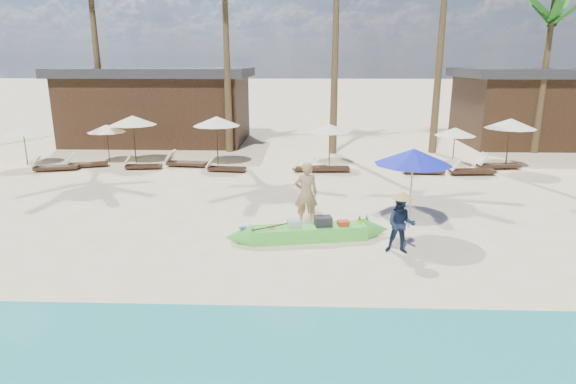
{
  "coord_description": "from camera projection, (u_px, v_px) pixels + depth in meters",
  "views": [
    {
      "loc": [
        0.69,
        -11.11,
        4.74
      ],
      "look_at": [
        0.22,
        2.0,
        1.14
      ],
      "focal_mm": 30.0,
      "sensor_mm": 36.0,
      "label": 1
    }
  ],
  "objects": [
    {
      "name": "lounger_4_right",
      "position": [
        184.0,
        162.0,
        22.1
      ],
      "size": [
        1.99,
        0.8,
        0.66
      ],
      "rotation": [
        0.0,
        0.0,
        -0.11
      ],
      "color": "#3B2618",
      "rests_on": "ground"
    },
    {
      "name": "resort_parasol_8",
      "position": [
        511.0,
        124.0,
        21.15
      ],
      "size": [
        2.2,
        2.2,
        2.27
      ],
      "color": "#3B2618",
      "rests_on": "ground"
    },
    {
      "name": "blue_umbrella",
      "position": [
        413.0,
        157.0,
        13.5
      ],
      "size": [
        2.18,
        2.18,
        2.35
      ],
      "color": "#99999E",
      "rests_on": "ground"
    },
    {
      "name": "lounger_6_left",
      "position": [
        308.0,
        167.0,
        21.22
      ],
      "size": [
        1.71,
        0.95,
        0.56
      ],
      "rotation": [
        0.0,
        0.0,
        0.29
      ],
      "color": "#3B2618",
      "rests_on": "ground"
    },
    {
      "name": "lounger_7_left",
      "position": [
        421.0,
        169.0,
        20.68
      ],
      "size": [
        1.82,
        0.6,
        0.61
      ],
      "rotation": [
        0.0,
        0.0,
        -0.03
      ],
      "color": "#3B2618",
      "rests_on": "ground"
    },
    {
      "name": "lounger_6_right",
      "position": [
        326.0,
        167.0,
        21.05
      ],
      "size": [
        1.9,
        0.67,
        0.64
      ],
      "rotation": [
        0.0,
        0.0,
        0.05
      ],
      "color": "#3B2618",
      "rests_on": "ground"
    },
    {
      "name": "resort_parasol_5",
      "position": [
        216.0,
        121.0,
        22.09
      ],
      "size": [
        2.19,
        2.19,
        2.25
      ],
      "color": "#3B2618",
      "rests_on": "ground"
    },
    {
      "name": "resort_parasol_7",
      "position": [
        455.0,
        132.0,
        21.3
      ],
      "size": [
        1.81,
        1.81,
        1.86
      ],
      "color": "#3B2618",
      "rests_on": "ground"
    },
    {
      "name": "pavilion_west",
      "position": [
        159.0,
        105.0,
        28.54
      ],
      "size": [
        10.8,
        6.6,
        4.3
      ],
      "color": "#3B2618",
      "rests_on": "ground"
    },
    {
      "name": "green_canoe",
      "position": [
        309.0,
        232.0,
        13.08
      ],
      "size": [
        5.04,
        1.27,
        0.65
      ],
      "rotation": [
        0.0,
        0.0,
        0.19
      ],
      "color": "#4FDC43",
      "rests_on": "ground"
    },
    {
      "name": "palm_6",
      "position": [
        553.0,
        12.0,
        23.66
      ],
      "size": [
        2.08,
        2.08,
        8.51
      ],
      "color": "brown",
      "rests_on": "ground"
    },
    {
      "name": "resort_parasol_4",
      "position": [
        133.0,
        120.0,
        22.39
      ],
      "size": [
        2.19,
        2.19,
        2.26
      ],
      "color": "#3B2618",
      "rests_on": "ground"
    },
    {
      "name": "lounger_4_left",
      "position": [
        141.0,
        165.0,
        21.59
      ],
      "size": [
        1.72,
        0.72,
        0.57
      ],
      "rotation": [
        0.0,
        0.0,
        0.13
      ],
      "color": "#3B2618",
      "rests_on": "ground"
    },
    {
      "name": "lounger_7_right",
      "position": [
        469.0,
        170.0,
        20.52
      ],
      "size": [
        2.01,
        0.75,
        0.67
      ],
      "rotation": [
        0.0,
        0.0,
        0.08
      ],
      "color": "#3B2618",
      "rests_on": "ground"
    },
    {
      "name": "lounger_8_left",
      "position": [
        496.0,
        164.0,
        21.62
      ],
      "size": [
        1.99,
        0.78,
        0.66
      ],
      "rotation": [
        0.0,
        0.0,
        0.1
      ],
      "color": "#3B2618",
      "rests_on": "ground"
    },
    {
      "name": "tourist",
      "position": [
        306.0,
        194.0,
        14.11
      ],
      "size": [
        0.74,
        0.52,
        1.9
      ],
      "primitive_type": "imported",
      "rotation": [
        0.0,
        0.0,
        3.25
      ],
      "color": "tan",
      "rests_on": "ground"
    },
    {
      "name": "ground",
      "position": [
        276.0,
        257.0,
        11.98
      ],
      "size": [
        240.0,
        240.0,
        0.0
      ],
      "primitive_type": "plane",
      "color": "#FFE6BC",
      "rests_on": "ground"
    },
    {
      "name": "lounger_3_right",
      "position": [
        85.0,
        163.0,
        21.95
      ],
      "size": [
        1.85,
        1.05,
        0.6
      ],
      "rotation": [
        0.0,
        0.0,
        0.31
      ],
      "color": "#3B2618",
      "rests_on": "ground"
    },
    {
      "name": "vendor_green",
      "position": [
        401.0,
        225.0,
        12.07
      ],
      "size": [
        0.81,
        0.68,
        1.49
      ],
      "primitive_type": "imported",
      "rotation": [
        0.0,
        0.0,
        -0.17
      ],
      "color": "#16233E",
      "rests_on": "ground"
    },
    {
      "name": "resort_parasol_6",
      "position": [
        330.0,
        128.0,
        21.89
      ],
      "size": [
        1.88,
        1.88,
        1.94
      ],
      "color": "#3B2618",
      "rests_on": "ground"
    },
    {
      "name": "resort_parasol_2",
      "position": [
        23.0,
        130.0,
        21.96
      ],
      "size": [
        1.78,
        1.78,
        1.83
      ],
      "color": "#3B2618",
      "rests_on": "ground"
    },
    {
      "name": "lounger_5_left",
      "position": [
        224.0,
        167.0,
        21.12
      ],
      "size": [
        1.76,
        0.72,
        0.58
      ],
      "rotation": [
        0.0,
        0.0,
        -0.11
      ],
      "color": "#3B2618",
      "rests_on": "ground"
    },
    {
      "name": "pavilion_east",
      "position": [
        536.0,
        106.0,
        27.78
      ],
      "size": [
        8.8,
        6.6,
        4.3
      ],
      "color": "#3B2618",
      "rests_on": "ground"
    },
    {
      "name": "lounger_3_left",
      "position": [
        53.0,
        166.0,
        21.24
      ],
      "size": [
        2.0,
        1.09,
        0.65
      ],
      "rotation": [
        0.0,
        0.0,
        0.28
      ],
      "color": "#3B2618",
      "rests_on": "ground"
    },
    {
      "name": "resort_parasol_3",
      "position": [
        106.0,
        129.0,
        22.52
      ],
      "size": [
        1.77,
        1.77,
        1.83
      ],
      "color": "#3B2618",
      "rests_on": "ground"
    }
  ]
}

